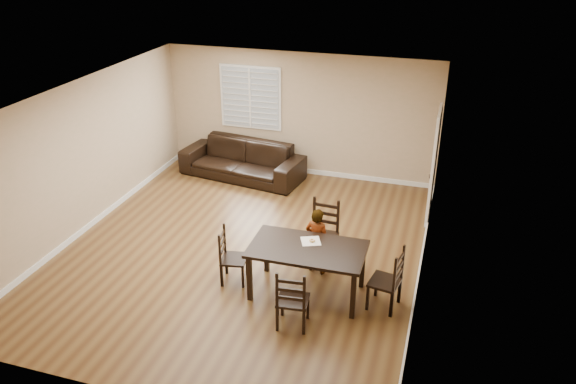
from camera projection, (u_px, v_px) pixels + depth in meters
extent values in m
plane|color=brown|center=(243.00, 249.00, 9.71)|extent=(7.00, 7.00, 0.00)
cube|color=tan|center=(299.00, 115.00, 12.14)|extent=(6.00, 0.04, 2.70)
cube|color=tan|center=(122.00, 304.00, 6.11)|extent=(6.00, 0.04, 2.70)
cube|color=tan|center=(82.00, 158.00, 9.92)|extent=(0.04, 7.00, 2.70)
cube|color=tan|center=(428.00, 202.00, 8.33)|extent=(0.04, 7.00, 2.70)
cube|color=white|center=(237.00, 97.00, 8.54)|extent=(6.00, 7.00, 0.04)
cube|color=white|center=(250.00, 98.00, 12.26)|extent=(1.40, 0.08, 1.40)
cube|color=white|center=(434.00, 167.00, 10.37)|extent=(0.06, 0.94, 2.05)
cylinder|color=#332114|center=(431.00, 176.00, 10.16)|extent=(0.06, 0.06, 0.02)
cube|color=white|center=(299.00, 170.00, 12.69)|extent=(6.00, 0.03, 0.10)
cube|color=white|center=(94.00, 222.00, 10.47)|extent=(0.03, 7.00, 0.10)
cube|color=white|center=(418.00, 275.00, 8.90)|extent=(0.03, 7.00, 0.10)
cube|color=black|center=(308.00, 249.00, 8.23)|extent=(1.72, 0.98, 0.05)
cube|color=black|center=(250.00, 278.00, 8.25)|extent=(0.07, 0.07, 0.75)
cube|color=black|center=(353.00, 296.00, 7.86)|extent=(0.07, 0.07, 0.75)
cube|color=black|center=(267.00, 251.00, 8.94)|extent=(0.07, 0.07, 0.75)
cube|color=black|center=(363.00, 266.00, 8.55)|extent=(0.07, 0.07, 0.75)
cube|color=black|center=(322.00, 237.00, 9.20)|extent=(0.50, 0.47, 0.04)
cube|color=black|center=(326.00, 227.00, 9.33)|extent=(0.47, 0.07, 1.05)
cube|color=black|center=(306.00, 252.00, 9.21)|extent=(0.04, 0.04, 0.43)
cube|color=black|center=(330.00, 257.00, 9.07)|extent=(0.04, 0.04, 0.43)
cube|color=black|center=(313.00, 241.00, 9.52)|extent=(0.04, 0.04, 0.43)
cube|color=black|center=(337.00, 246.00, 9.39)|extent=(0.04, 0.04, 0.43)
cube|color=black|center=(293.00, 300.00, 7.71)|extent=(0.46, 0.44, 0.04)
cube|color=black|center=(290.00, 304.00, 7.53)|extent=(0.43, 0.08, 0.95)
cube|color=black|center=(308.00, 307.00, 7.93)|extent=(0.04, 0.04, 0.39)
cube|color=black|center=(282.00, 304.00, 7.99)|extent=(0.04, 0.04, 0.39)
cube|color=black|center=(304.00, 322.00, 7.62)|extent=(0.04, 0.04, 0.39)
cube|color=black|center=(277.00, 319.00, 7.69)|extent=(0.04, 0.04, 0.39)
cube|color=black|center=(234.00, 259.00, 8.69)|extent=(0.45, 0.47, 0.04)
cube|color=black|center=(223.00, 255.00, 8.68)|extent=(0.11, 0.41, 0.91)
cube|color=black|center=(243.00, 277.00, 8.60)|extent=(0.04, 0.04, 0.37)
cube|color=black|center=(247.00, 265.00, 8.92)|extent=(0.04, 0.04, 0.37)
cube|color=black|center=(222.00, 276.00, 8.64)|extent=(0.04, 0.04, 0.37)
cube|color=black|center=(227.00, 263.00, 8.95)|extent=(0.04, 0.04, 0.37)
cube|color=black|center=(385.00, 282.00, 8.09)|extent=(0.48, 0.51, 0.04)
cube|color=black|center=(398.00, 281.00, 7.98)|extent=(0.12, 0.44, 0.98)
cube|color=black|center=(376.00, 284.00, 8.41)|extent=(0.05, 0.05, 0.40)
cube|color=black|center=(368.00, 298.00, 8.10)|extent=(0.05, 0.05, 0.40)
cube|color=black|center=(399.00, 291.00, 8.26)|extent=(0.05, 0.05, 0.40)
cube|color=black|center=(391.00, 305.00, 7.96)|extent=(0.05, 0.05, 0.40)
imported|color=gray|center=(317.00, 241.00, 8.85)|extent=(0.46, 0.35, 1.12)
cube|color=beige|center=(311.00, 241.00, 8.38)|extent=(0.37, 0.37, 0.00)
torus|color=gold|center=(312.00, 240.00, 8.37)|extent=(0.09, 0.09, 0.03)
torus|color=silver|center=(312.00, 240.00, 8.37)|extent=(0.08, 0.08, 0.02)
imported|color=black|center=(242.00, 160.00, 12.33)|extent=(2.81, 1.44, 0.78)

